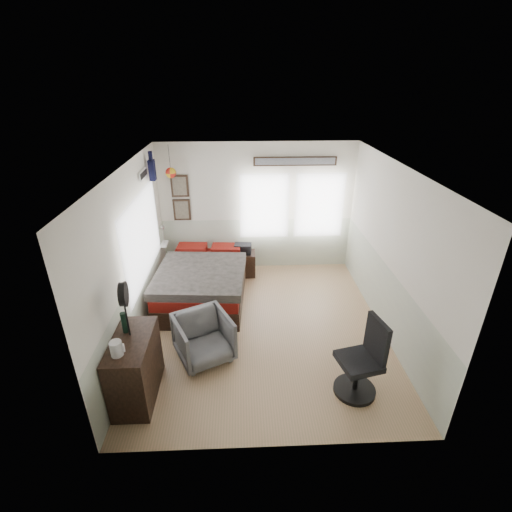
% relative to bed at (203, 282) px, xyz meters
% --- Properties ---
extents(ground_plane, '(4.00, 4.50, 0.01)m').
position_rel_bed_xyz_m(ground_plane, '(1.07, -0.99, -0.34)').
color(ground_plane, '#A2845A').
extents(room_shell, '(4.02, 4.52, 2.71)m').
position_rel_bed_xyz_m(room_shell, '(0.99, -0.80, 1.27)').
color(room_shell, silver).
rests_on(room_shell, ground_plane).
extents(wall_decor, '(3.55, 1.32, 1.44)m').
position_rel_bed_xyz_m(wall_decor, '(-0.03, 0.97, 1.76)').
color(wall_decor, black).
rests_on(wall_decor, room_shell).
extents(bed, '(1.67, 2.25, 0.69)m').
position_rel_bed_xyz_m(bed, '(0.00, 0.00, 0.00)').
color(bed, black).
rests_on(bed, ground_plane).
extents(dresser, '(0.48, 1.00, 0.90)m').
position_rel_bed_xyz_m(dresser, '(-0.67, -2.36, 0.11)').
color(dresser, black).
rests_on(dresser, ground_plane).
extents(armchair, '(1.02, 1.03, 0.71)m').
position_rel_bed_xyz_m(armchair, '(0.15, -1.68, 0.02)').
color(armchair, slate).
rests_on(armchair, ground_plane).
extents(nightstand, '(0.51, 0.40, 0.50)m').
position_rel_bed_xyz_m(nightstand, '(0.76, 0.88, -0.09)').
color(nightstand, black).
rests_on(nightstand, ground_plane).
extents(task_chair, '(0.60, 0.60, 1.12)m').
position_rel_bed_xyz_m(task_chair, '(2.28, -2.44, 0.12)').
color(task_chair, black).
rests_on(task_chair, ground_plane).
extents(kettle, '(0.17, 0.14, 0.19)m').
position_rel_bed_xyz_m(kettle, '(-0.74, -2.64, 0.66)').
color(kettle, silver).
rests_on(kettle, dresser).
extents(bottle, '(0.07, 0.07, 0.29)m').
position_rel_bed_xyz_m(bottle, '(-0.76, -2.20, 0.71)').
color(bottle, black).
rests_on(bottle, dresser).
extents(stand_fan, '(0.12, 0.31, 0.76)m').
position_rel_bed_xyz_m(stand_fan, '(-0.69, -2.27, 1.15)').
color(stand_fan, black).
rests_on(stand_fan, dresser).
extents(black_bag, '(0.37, 0.26, 0.20)m').
position_rel_bed_xyz_m(black_bag, '(0.76, 0.88, 0.27)').
color(black_bag, black).
rests_on(black_bag, nightstand).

